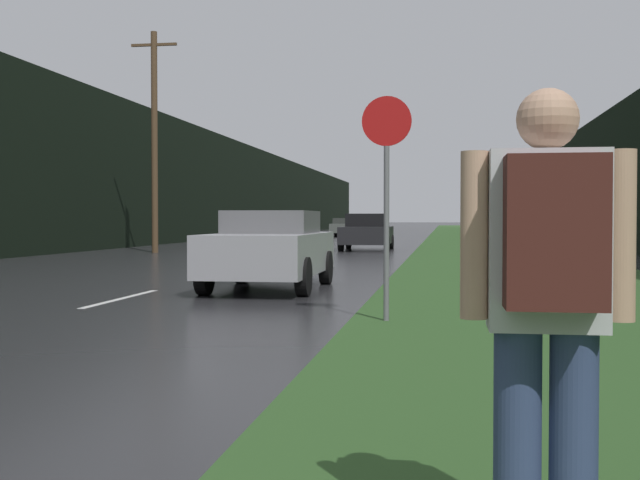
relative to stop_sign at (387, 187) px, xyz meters
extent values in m
cube|color=#2D5123|center=(2.53, 29.19, -1.69)|extent=(6.00, 240.00, 0.02)
cube|color=silver|center=(-4.48, 2.32, -1.70)|extent=(0.12, 3.00, 0.01)
cube|color=silver|center=(-4.48, 9.32, -1.70)|extent=(0.12, 3.00, 0.01)
cube|color=silver|center=(-4.48, 16.32, -1.70)|extent=(0.12, 3.00, 0.01)
cube|color=black|center=(-14.49, 39.19, 1.66)|extent=(2.00, 140.00, 6.71)
cube|color=black|center=(8.53, 39.19, 1.27)|extent=(2.00, 140.00, 5.93)
cylinder|color=#4C3823|center=(-10.28, 19.35, 2.52)|extent=(0.24, 0.24, 8.45)
cube|color=#4C3823|center=(-10.28, 19.35, 6.25)|extent=(1.80, 0.10, 0.10)
cylinder|color=slate|center=(0.00, 0.00, -0.59)|extent=(0.07, 0.07, 2.21)
cylinder|color=#B71414|center=(0.00, 0.00, 0.82)|extent=(0.62, 0.02, 0.62)
cylinder|color=navy|center=(0.99, -7.07, -1.25)|extent=(0.17, 0.17, 0.90)
cylinder|color=navy|center=(1.19, -7.07, -1.25)|extent=(0.17, 0.17, 0.90)
cube|color=silver|center=(1.09, -7.07, -0.48)|extent=(0.42, 0.24, 0.65)
sphere|color=tan|center=(1.09, -7.07, -0.04)|extent=(0.22, 0.22, 0.22)
cylinder|color=tan|center=(0.83, -7.07, -0.46)|extent=(0.10, 0.10, 0.61)
cylinder|color=tan|center=(1.35, -7.07, -0.46)|extent=(0.10, 0.10, 0.61)
cube|color=#471E19|center=(1.09, -7.28, -0.44)|extent=(0.33, 0.18, 0.52)
cube|color=#9E9EA3|center=(-2.47, 4.40, -1.03)|extent=(1.81, 4.12, 0.74)
cube|color=#5E5E61|center=(-2.47, 4.61, -0.46)|extent=(1.54, 1.85, 0.42)
cylinder|color=black|center=(-1.61, 3.13, -1.37)|extent=(0.20, 0.66, 0.66)
cylinder|color=black|center=(-3.33, 3.13, -1.37)|extent=(0.20, 0.66, 0.66)
cylinder|color=black|center=(-1.61, 5.68, -1.37)|extent=(0.20, 0.66, 0.66)
cylinder|color=black|center=(-3.33, 5.68, -1.37)|extent=(0.20, 0.66, 0.66)
cube|color=black|center=(-2.47, 23.07, -1.07)|extent=(1.94, 4.18, 0.70)
cube|color=black|center=(-2.47, 23.28, -0.45)|extent=(1.65, 1.88, 0.54)
cylinder|color=black|center=(-1.55, 21.77, -1.39)|extent=(0.20, 0.61, 0.61)
cylinder|color=black|center=(-3.39, 21.77, -1.39)|extent=(0.20, 0.61, 0.61)
cylinder|color=black|center=(-1.55, 24.37, -1.39)|extent=(0.20, 0.61, 0.61)
cylinder|color=black|center=(-3.39, 24.37, -1.39)|extent=(0.20, 0.61, 0.61)
cube|color=#4C514C|center=(-6.49, 47.73, -1.08)|extent=(1.71, 4.03, 0.65)
cube|color=#2D302D|center=(-6.49, 47.53, -0.55)|extent=(1.45, 1.81, 0.41)
cylinder|color=black|center=(-7.30, 48.98, -1.37)|extent=(0.20, 0.66, 0.66)
cylinder|color=black|center=(-5.67, 48.98, -1.37)|extent=(0.20, 0.66, 0.66)
cylinder|color=black|center=(-7.30, 46.48, -1.37)|extent=(0.20, 0.66, 0.66)
cylinder|color=black|center=(-5.67, 46.48, -1.37)|extent=(0.20, 0.66, 0.66)
camera|label=1|loc=(0.72, -10.05, -0.40)|focal=45.00mm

